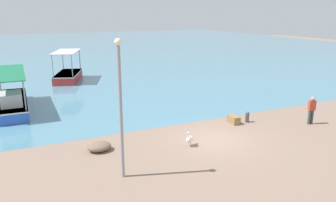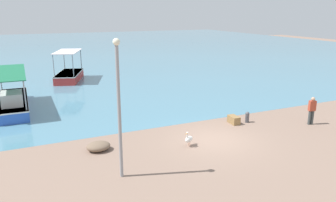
# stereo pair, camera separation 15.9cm
# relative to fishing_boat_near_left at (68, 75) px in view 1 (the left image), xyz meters

# --- Properties ---
(ground) EXTENTS (120.00, 120.00, 0.00)m
(ground) POSITION_rel_fishing_boat_near_left_xyz_m (4.79, -18.94, -0.57)
(ground) COLOR #876C5C
(harbor_water) EXTENTS (110.00, 90.00, 0.00)m
(harbor_water) POSITION_rel_fishing_boat_near_left_xyz_m (4.79, 29.06, -0.56)
(harbor_water) COLOR teal
(harbor_water) RESTS_ON ground
(fishing_boat_near_left) EXTENTS (3.48, 5.26, 2.86)m
(fishing_boat_near_left) POSITION_rel_fishing_boat_near_left_xyz_m (0.00, 0.00, 0.00)
(fishing_boat_near_left) COLOR red
(fishing_boat_near_left) RESTS_ON harbor_water
(fishing_boat_far_right) EXTENTS (1.91, 7.01, 2.62)m
(fishing_boat_far_right) POSITION_rel_fishing_boat_near_left_xyz_m (-4.92, -8.69, 0.06)
(fishing_boat_far_right) COLOR blue
(fishing_boat_far_right) RESTS_ON harbor_water
(pelican) EXTENTS (0.72, 0.55, 0.80)m
(pelican) POSITION_rel_fishing_boat_near_left_xyz_m (3.14, -19.07, -0.19)
(pelican) COLOR #E0997A
(pelican) RESTS_ON ground
(lamp_post) EXTENTS (0.28, 0.28, 5.62)m
(lamp_post) POSITION_rel_fishing_boat_near_left_xyz_m (-0.84, -20.74, 2.60)
(lamp_post) COLOR gray
(lamp_post) RESTS_ON ground
(mooring_bollard) EXTENTS (0.24, 0.24, 0.67)m
(mooring_bollard) POSITION_rel_fishing_boat_near_left_xyz_m (8.08, -17.31, -0.21)
(mooring_bollard) COLOR #47474C
(mooring_bollard) RESTS_ON ground
(fisherman_standing) EXTENTS (0.44, 0.31, 1.69)m
(fisherman_standing) POSITION_rel_fishing_boat_near_left_xyz_m (11.32, -19.17, 0.34)
(fisherman_standing) COLOR #3D4342
(fisherman_standing) RESTS_ON ground
(net_pile) EXTENTS (1.16, 0.99, 0.43)m
(net_pile) POSITION_rel_fishing_boat_near_left_xyz_m (-1.13, -17.75, -0.35)
(net_pile) COLOR #755F4B
(net_pile) RESTS_ON ground
(cargo_crate) EXTENTS (0.49, 0.83, 0.47)m
(cargo_crate) POSITION_rel_fishing_boat_near_left_xyz_m (7.21, -17.16, -0.33)
(cargo_crate) COLOR olive
(cargo_crate) RESTS_ON ground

